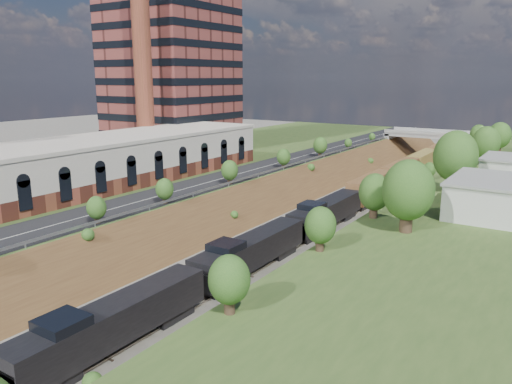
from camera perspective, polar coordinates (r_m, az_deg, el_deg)
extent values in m
cube|color=#3A5724|center=(96.49, -9.27, 1.96)|extent=(44.00, 180.00, 5.00)
cube|color=brown|center=(84.14, 1.99, -1.24)|extent=(10.00, 180.00, 10.00)
cube|color=brown|center=(75.62, 16.45, -3.42)|extent=(10.00, 180.00, 10.00)
cube|color=gray|center=(80.26, 7.14, -1.97)|extent=(1.58, 180.00, 0.18)
cube|color=gray|center=(78.23, 10.57, -2.49)|extent=(1.58, 180.00, 0.18)
cube|color=black|center=(85.40, -0.57, 2.45)|extent=(8.00, 180.00, 0.10)
cube|color=#99999E|center=(83.15, 1.79, 2.51)|extent=(0.06, 171.00, 0.30)
cube|color=brown|center=(77.36, -17.55, 1.52)|extent=(14.00, 62.00, 2.20)
cube|color=beige|center=(76.81, -17.71, 3.90)|extent=(14.00, 62.00, 4.30)
cube|color=beige|center=(76.50, -17.83, 5.67)|extent=(14.30, 62.30, 0.50)
cube|color=brown|center=(111.23, -9.82, 16.07)|extent=(22.00, 22.00, 44.00)
cylinder|color=brown|center=(94.07, -12.88, 15.31)|extent=(3.20, 3.20, 40.00)
cube|color=gray|center=(139.72, 15.11, 5.32)|extent=(1.50, 8.00, 6.20)
cube|color=gray|center=(134.54, 24.46, 4.32)|extent=(1.50, 8.00, 6.20)
cube|color=gray|center=(136.31, 19.80, 6.13)|extent=(24.00, 8.00, 1.00)
cube|color=gray|center=(132.35, 19.41, 6.33)|extent=(24.00, 0.30, 0.80)
cube|color=gray|center=(140.10, 20.21, 6.60)|extent=(24.00, 0.30, 0.80)
cube|color=silver|center=(63.88, 25.51, -0.65)|extent=(9.00, 12.00, 4.00)
cube|color=silver|center=(85.47, 27.22, 2.20)|extent=(8.00, 10.00, 3.60)
cylinder|color=#473323|center=(53.81, 16.79, -3.05)|extent=(1.30, 1.30, 2.62)
ellipsoid|color=#2B531D|center=(53.06, 17.01, 0.22)|extent=(5.25, 5.25, 6.30)
cylinder|color=#473323|center=(54.31, -21.12, -4.00)|extent=(0.66, 0.66, 1.22)
ellipsoid|color=#2B531D|center=(53.92, -21.25, -2.51)|extent=(2.45, 2.45, 2.94)
cube|color=black|center=(38.97, -22.72, -19.36)|extent=(2.40, 4.00, 0.90)
cube|color=black|center=(41.15, -15.86, -13.95)|extent=(3.01, 18.07, 2.92)
cube|color=black|center=(37.62, -24.87, -18.42)|extent=(2.77, 3.00, 1.80)
cube|color=silver|center=(37.13, -25.03, -17.09)|extent=(2.77, 3.00, 0.15)
cube|color=black|center=(37.94, -21.30, -13.85)|extent=(2.95, 3.10, 0.90)
cube|color=black|center=(54.38, -0.56, -6.69)|extent=(3.01, 18.07, 2.92)
cube|color=black|center=(70.34, 8.06, -2.23)|extent=(3.01, 18.07, 2.92)
cube|color=brown|center=(116.82, 18.59, 3.46)|extent=(3.01, 80.29, 3.61)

